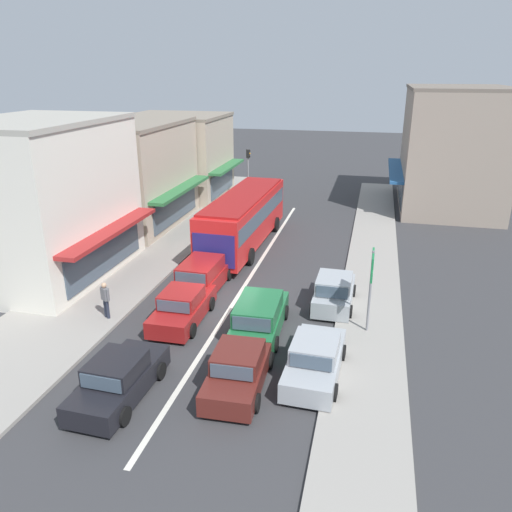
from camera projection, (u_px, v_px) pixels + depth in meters
ground_plane at (230, 309)px, 22.65m from camera, size 140.00×140.00×0.00m
lane_centre_line at (251, 276)px, 26.29m from camera, size 0.20×28.00×0.01m
sidewalk_left at (148, 251)px, 29.57m from camera, size 5.20×44.00×0.14m
kerb_right at (372, 271)px, 26.74m from camera, size 2.80×44.00×0.12m
shopfront_corner_near at (43, 201)px, 25.03m from camera, size 7.38×8.88×8.03m
shopfront_mid_block at (131, 175)px, 33.74m from camera, size 7.40×9.10×7.00m
shopfront_far_end at (177, 156)px, 41.45m from camera, size 8.75×7.36×6.77m
building_right_far at (452, 149)px, 37.97m from camera, size 8.10×10.95×9.04m
city_bus at (244, 216)px, 30.10m from camera, size 2.97×10.92×3.23m
sedan_queue_gap_filler at (239, 369)px, 16.97m from camera, size 2.01×4.26×1.47m
sedan_adjacent_lane_trail at (119, 379)px, 16.40m from camera, size 2.00×4.25×1.47m
wagon_adjacent_lane_lead at (203, 276)px, 24.38m from camera, size 2.02×4.54×1.58m
sedan_queue_far_back at (183, 307)px, 21.35m from camera, size 1.93×4.22×1.47m
wagon_behind_bus_near at (259, 317)px, 20.32m from camera, size 2.06×4.56×1.58m
parked_sedan_kerb_front at (315, 360)px, 17.50m from camera, size 2.01×4.26×1.47m
parked_hatchback_kerb_second at (334, 292)px, 22.69m from camera, size 1.86×3.72×1.54m
traffic_light_downstreet at (248, 166)px, 40.24m from camera, size 0.33×0.24×4.20m
directional_road_sign at (372, 273)px, 19.65m from camera, size 0.10×1.40×3.60m
pedestrian_with_handbag_near at (209, 216)px, 33.11m from camera, size 0.54×0.56×1.63m
pedestrian_browsing_midblock at (105, 298)px, 21.27m from camera, size 0.50×0.37×1.63m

